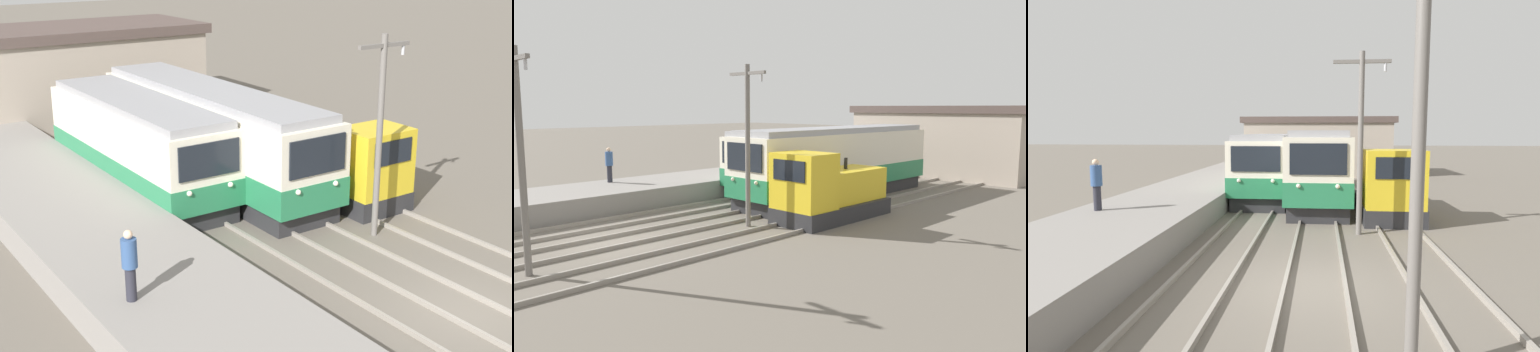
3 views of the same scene
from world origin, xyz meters
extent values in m
plane|color=#665E54|center=(0.00, 0.00, 0.00)|extent=(200.00, 200.00, 0.00)
cube|color=gray|center=(-6.25, 0.00, 0.49)|extent=(4.50, 54.00, 0.98)
cube|color=gray|center=(-3.32, 0.00, 0.07)|extent=(0.10, 60.00, 0.14)
cube|color=gray|center=(-1.88, 0.00, 0.07)|extent=(0.10, 60.00, 0.14)
cube|color=gray|center=(-0.52, 0.00, 0.07)|extent=(0.10, 60.00, 0.14)
cube|color=gray|center=(0.92, 0.00, 0.07)|extent=(0.10, 60.00, 0.14)
cube|color=gray|center=(2.48, 0.00, 0.07)|extent=(0.10, 60.00, 0.14)
cube|color=gray|center=(3.92, 0.00, 0.07)|extent=(0.10, 60.00, 0.14)
cube|color=#28282B|center=(-2.60, 13.63, 0.35)|extent=(2.58, 10.19, 0.70)
cube|color=silver|center=(-2.60, 13.63, 1.99)|extent=(2.80, 10.61, 2.59)
cube|color=#267A4C|center=(-2.60, 13.63, 1.17)|extent=(2.84, 10.65, 0.93)
cube|color=black|center=(-2.60, 8.30, 2.51)|extent=(2.24, 0.06, 1.14)
sphere|color=silver|center=(-3.37, 8.29, 1.53)|extent=(0.18, 0.18, 0.18)
sphere|color=silver|center=(-1.83, 8.29, 1.53)|extent=(0.18, 0.18, 0.18)
cube|color=#939399|center=(-2.60, 13.63, 3.43)|extent=(2.46, 10.19, 0.28)
cube|color=#28282B|center=(0.20, 12.99, 0.35)|extent=(2.58, 12.79, 0.70)
cube|color=silver|center=(0.20, 12.99, 2.10)|extent=(2.80, 13.32, 2.79)
cube|color=#267A4C|center=(0.20, 12.99, 1.20)|extent=(2.84, 13.36, 1.01)
cube|color=black|center=(0.20, 6.30, 2.65)|extent=(2.24, 0.06, 1.23)
sphere|color=silver|center=(-0.57, 6.29, 1.59)|extent=(0.18, 0.18, 0.18)
sphere|color=silver|center=(0.97, 6.29, 1.59)|extent=(0.18, 0.18, 0.18)
cube|color=#939399|center=(0.20, 12.99, 3.63)|extent=(2.46, 12.79, 0.28)
cube|color=#28282B|center=(3.20, 8.78, 0.35)|extent=(2.40, 5.59, 0.70)
cube|color=gold|center=(3.20, 6.88, 1.85)|extent=(2.28, 1.79, 2.30)
cube|color=black|center=(3.20, 5.96, 2.36)|extent=(1.68, 0.04, 0.83)
cube|color=gold|center=(3.20, 9.67, 1.40)|extent=(1.92, 3.70, 1.40)
cylinder|color=black|center=(3.20, 9.67, 2.35)|extent=(0.16, 0.16, 0.50)
cylinder|color=slate|center=(1.70, -3.41, 3.25)|extent=(0.20, 0.20, 6.50)
cube|color=slate|center=(1.70, -3.41, 6.15)|extent=(2.00, 0.12, 0.12)
cylinder|color=#B2B2B7|center=(2.50, -3.41, 5.95)|extent=(0.10, 0.10, 0.30)
cylinder|color=slate|center=(1.70, 5.15, 3.25)|extent=(0.20, 0.20, 6.50)
cube|color=slate|center=(1.70, 5.15, 6.15)|extent=(2.00, 0.12, 0.12)
cylinder|color=#B2B2B7|center=(2.50, 5.15, 5.95)|extent=(0.10, 0.10, 0.30)
cylinder|color=#282833|center=(-7.46, 3.84, 1.41)|extent=(0.26, 0.26, 0.87)
cylinder|color=#335184|center=(-7.46, 3.84, 2.20)|extent=(0.38, 0.38, 0.72)
sphere|color=beige|center=(-7.46, 3.84, 2.67)|extent=(0.22, 0.22, 0.22)
cube|color=#AD9E8E|center=(0.00, 26.00, 2.21)|extent=(12.00, 6.00, 4.43)
cube|color=#51423D|center=(0.00, 26.00, 4.68)|extent=(12.60, 6.30, 0.50)
camera|label=1|loc=(-13.62, -10.36, 9.13)|focal=50.00mm
camera|label=2|loc=(16.46, -8.24, 4.83)|focal=35.00mm
camera|label=3|loc=(0.32, -9.25, 3.72)|focal=28.00mm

